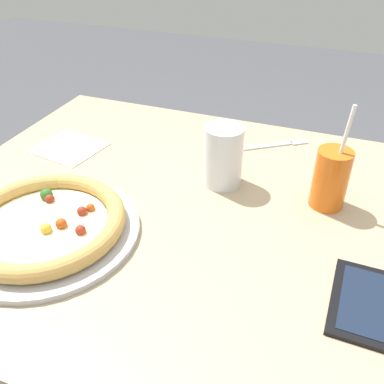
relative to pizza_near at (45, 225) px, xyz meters
name	(u,v)px	position (x,y,z in m)	size (l,w,h in m)	color
dining_table	(197,250)	(0.25, 0.18, -0.13)	(1.17, 0.91, 0.75)	tan
pizza_near	(45,225)	(0.00, 0.00, 0.00)	(0.36, 0.36, 0.05)	#B7B7BC
drink_cup_colored	(331,178)	(0.50, 0.29, 0.04)	(0.07, 0.07, 0.23)	orange
water_cup_clear	(223,156)	(0.27, 0.30, 0.05)	(0.09, 0.09, 0.14)	silver
paper_napkin	(69,148)	(-0.16, 0.31, -0.02)	(0.16, 0.14, 0.00)	white
fork	(275,145)	(0.34, 0.51, -0.02)	(0.18, 0.13, 0.00)	silver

